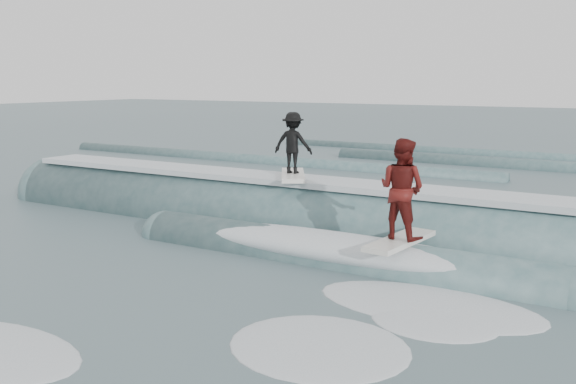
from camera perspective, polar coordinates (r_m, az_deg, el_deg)
The scene contains 6 objects.
ground at distance 12.84m, azimuth -6.43°, elevation -6.71°, with size 160.00×160.00×0.00m, color #415860.
breaking_wave at distance 15.50m, azimuth 2.12°, elevation -3.57°, with size 20.82×3.99×2.43m.
surfer_black at distance 15.78m, azimuth 0.44°, elevation 4.05°, with size 1.51×2.00×1.61m.
surfer_red at distance 12.30m, azimuth 10.07°, elevation -0.08°, with size 1.05×2.05×2.02m.
whitewater at distance 9.96m, azimuth 3.62°, elevation -11.68°, with size 7.90×7.05×0.10m.
far_swells at distance 28.84m, azimuth 14.09°, elevation 2.38°, with size 35.38×8.65×0.80m.
Camera 1 is at (7.49, -9.76, 3.68)m, focal length 40.00 mm.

